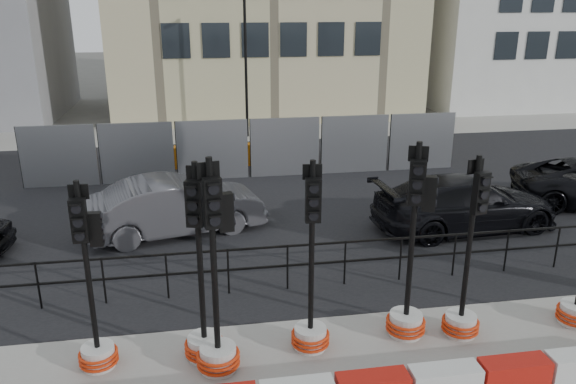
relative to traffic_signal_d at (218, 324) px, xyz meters
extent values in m
plane|color=#51514C|center=(1.51, 1.24, -0.85)|extent=(120.00, 120.00, 0.00)
cube|color=black|center=(1.51, 8.24, -0.83)|extent=(40.00, 14.00, 0.03)
cube|color=gray|center=(1.51, 17.24, -0.84)|extent=(40.00, 4.00, 0.02)
cylinder|color=black|center=(-3.29, 2.44, -0.35)|extent=(0.04, 0.04, 1.00)
cylinder|color=black|center=(-2.09, 2.44, -0.35)|extent=(0.04, 0.04, 1.00)
cylinder|color=black|center=(-0.89, 2.44, -0.35)|extent=(0.04, 0.04, 1.00)
cylinder|color=black|center=(0.31, 2.44, -0.35)|extent=(0.04, 0.04, 1.00)
cylinder|color=black|center=(1.51, 2.44, -0.35)|extent=(0.04, 0.04, 1.00)
cylinder|color=black|center=(2.71, 2.44, -0.35)|extent=(0.04, 0.04, 1.00)
cylinder|color=black|center=(3.91, 2.44, -0.35)|extent=(0.04, 0.04, 1.00)
cylinder|color=black|center=(5.11, 2.44, -0.35)|extent=(0.04, 0.04, 1.00)
cylinder|color=black|center=(6.31, 2.44, -0.35)|extent=(0.04, 0.04, 1.00)
cylinder|color=black|center=(7.51, 2.44, -0.35)|extent=(0.04, 0.04, 1.00)
cube|color=black|center=(1.51, 2.44, 0.13)|extent=(18.00, 0.04, 0.04)
cube|color=black|center=(1.51, 2.44, -0.30)|extent=(18.00, 0.04, 0.04)
cube|color=gray|center=(-4.49, 10.24, 0.15)|extent=(2.30, 0.05, 2.00)
cylinder|color=black|center=(-5.64, 10.24, 0.15)|extent=(0.05, 0.05, 2.00)
cube|color=gray|center=(-2.09, 10.24, 0.15)|extent=(2.30, 0.05, 2.00)
cylinder|color=black|center=(-3.24, 10.24, 0.15)|extent=(0.05, 0.05, 2.00)
cube|color=gray|center=(0.31, 10.24, 0.15)|extent=(2.30, 0.05, 2.00)
cylinder|color=black|center=(-0.84, 10.24, 0.15)|extent=(0.05, 0.05, 2.00)
cube|color=gray|center=(2.71, 10.24, 0.15)|extent=(2.30, 0.05, 2.00)
cylinder|color=black|center=(1.56, 10.24, 0.15)|extent=(0.05, 0.05, 2.00)
cube|color=gray|center=(5.11, 10.24, 0.15)|extent=(2.30, 0.05, 2.00)
cylinder|color=black|center=(3.96, 10.24, 0.15)|extent=(0.05, 0.05, 2.00)
cube|color=gray|center=(7.51, 10.24, 0.15)|extent=(2.30, 0.05, 2.00)
cylinder|color=black|center=(6.36, 10.24, 0.15)|extent=(0.05, 0.05, 2.00)
cube|color=orange|center=(-2.49, 11.74, -0.45)|extent=(1.00, 0.40, 0.80)
cube|color=orange|center=(-0.49, 11.74, -0.45)|extent=(1.00, 0.40, 0.80)
cube|color=orange|center=(1.51, 11.74, -0.45)|extent=(1.00, 0.40, 0.80)
cube|color=orange|center=(3.51, 11.74, -0.45)|extent=(1.00, 0.40, 0.80)
cylinder|color=black|center=(2.01, 16.24, 2.15)|extent=(0.12, 0.12, 6.00)
cube|color=silver|center=(3.08, -1.56, -0.30)|extent=(1.00, 0.35, 0.50)
cube|color=red|center=(4.13, -1.56, -0.30)|extent=(1.00, 0.35, 0.50)
cylinder|color=white|center=(-1.92, 0.40, -0.65)|extent=(0.52, 0.52, 0.39)
torus|color=red|center=(-1.92, 0.40, -0.73)|extent=(0.63, 0.63, 0.05)
torus|color=red|center=(-1.92, 0.40, -0.65)|extent=(0.63, 0.63, 0.05)
torus|color=red|center=(-1.92, 0.40, -0.58)|extent=(0.63, 0.63, 0.05)
cylinder|color=black|center=(-1.92, 0.40, 0.89)|extent=(0.09, 0.09, 2.89)
cube|color=black|center=(-1.92, 0.29, 1.76)|extent=(0.23, 0.14, 0.67)
cylinder|color=black|center=(-1.92, 0.21, 1.54)|extent=(0.15, 0.05, 0.14)
cylinder|color=black|center=(-1.92, 0.21, 1.76)|extent=(0.15, 0.05, 0.14)
cylinder|color=black|center=(-1.92, 0.21, 1.97)|extent=(0.15, 0.05, 0.14)
cube|color=black|center=(-1.92, 0.46, 2.14)|extent=(0.29, 0.03, 0.23)
cube|color=black|center=(-1.73, 0.40, 1.56)|extent=(0.19, 0.13, 0.53)
cylinder|color=white|center=(-0.22, 0.37, -0.64)|extent=(0.56, 0.56, 0.41)
torus|color=red|center=(-0.22, 0.37, -0.72)|extent=(0.67, 0.67, 0.05)
torus|color=red|center=(-0.22, 0.37, -0.64)|extent=(0.67, 0.67, 0.05)
torus|color=red|center=(-0.22, 0.37, -0.56)|extent=(0.67, 0.67, 0.05)
cylinder|color=black|center=(-0.22, 0.37, 1.01)|extent=(0.09, 0.09, 3.09)
cube|color=black|center=(-0.26, 0.25, 1.93)|extent=(0.28, 0.21, 0.72)
cylinder|color=black|center=(-0.28, 0.17, 1.71)|extent=(0.16, 0.09, 0.15)
cylinder|color=black|center=(-0.28, 0.17, 1.93)|extent=(0.16, 0.09, 0.15)
cylinder|color=black|center=(-0.28, 0.17, 2.16)|extent=(0.16, 0.09, 0.15)
cube|color=black|center=(-0.20, 0.43, 2.34)|extent=(0.30, 0.12, 0.25)
cylinder|color=white|center=(-0.02, 0.01, -0.63)|extent=(0.58, 0.58, 0.43)
torus|color=red|center=(-0.02, 0.01, -0.72)|extent=(0.70, 0.70, 0.05)
torus|color=red|center=(-0.02, 0.01, -0.63)|extent=(0.70, 0.70, 0.05)
torus|color=red|center=(-0.02, 0.01, -0.55)|extent=(0.70, 0.70, 0.05)
cylinder|color=black|center=(-0.02, 0.01, 1.09)|extent=(0.10, 0.10, 3.23)
cube|color=black|center=(0.01, -0.11, 2.06)|extent=(0.28, 0.20, 0.75)
cylinder|color=black|center=(0.03, -0.20, 1.82)|extent=(0.17, 0.08, 0.16)
cylinder|color=black|center=(0.03, -0.20, 2.06)|extent=(0.17, 0.08, 0.16)
cylinder|color=black|center=(0.03, -0.20, 2.30)|extent=(0.17, 0.08, 0.16)
cube|color=black|center=(-0.03, 0.08, 2.49)|extent=(0.32, 0.09, 0.26)
cube|color=black|center=(0.20, 0.05, 1.84)|extent=(0.24, 0.18, 0.59)
cylinder|color=white|center=(1.56, 0.36, -0.64)|extent=(0.55, 0.55, 0.40)
torus|color=red|center=(1.56, 0.36, -0.73)|extent=(0.66, 0.66, 0.05)
torus|color=red|center=(1.56, 0.36, -0.64)|extent=(0.66, 0.66, 0.05)
torus|color=red|center=(1.56, 0.36, -0.56)|extent=(0.66, 0.66, 0.05)
cylinder|color=black|center=(1.56, 0.36, 0.97)|extent=(0.09, 0.09, 3.03)
cube|color=black|center=(1.55, 0.24, 1.88)|extent=(0.26, 0.16, 0.71)
cylinder|color=black|center=(1.54, 0.16, 1.66)|extent=(0.16, 0.06, 0.15)
cylinder|color=black|center=(1.54, 0.16, 1.88)|extent=(0.16, 0.06, 0.15)
cylinder|color=black|center=(1.54, 0.16, 2.11)|extent=(0.16, 0.06, 0.15)
cube|color=black|center=(1.57, 0.42, 2.29)|extent=(0.30, 0.06, 0.24)
cylinder|color=white|center=(3.30, 0.48, -0.63)|extent=(0.58, 0.58, 0.43)
torus|color=red|center=(3.30, 0.48, -0.72)|extent=(0.70, 0.70, 0.05)
torus|color=red|center=(3.30, 0.48, -0.63)|extent=(0.70, 0.70, 0.05)
torus|color=red|center=(3.30, 0.48, -0.55)|extent=(0.70, 0.70, 0.05)
cylinder|color=black|center=(3.30, 0.48, 1.08)|extent=(0.10, 0.10, 3.21)
cube|color=black|center=(3.26, 0.36, 2.04)|extent=(0.29, 0.23, 0.75)
cylinder|color=black|center=(3.23, 0.28, 1.81)|extent=(0.17, 0.10, 0.16)
cylinder|color=black|center=(3.23, 0.28, 2.04)|extent=(0.17, 0.10, 0.16)
cylinder|color=black|center=(3.23, 0.28, 2.28)|extent=(0.17, 0.10, 0.16)
cube|color=black|center=(3.32, 0.54, 2.47)|extent=(0.31, 0.14, 0.26)
cube|color=black|center=(3.51, 0.41, 1.83)|extent=(0.25, 0.20, 0.59)
cylinder|color=white|center=(4.27, 0.33, -0.65)|extent=(0.54, 0.54, 0.40)
torus|color=red|center=(4.27, 0.33, -0.73)|extent=(0.65, 0.65, 0.05)
torus|color=red|center=(4.27, 0.33, -0.65)|extent=(0.65, 0.65, 0.05)
torus|color=red|center=(4.27, 0.33, -0.57)|extent=(0.65, 0.65, 0.05)
cylinder|color=black|center=(4.27, 0.33, 0.96)|extent=(0.09, 0.09, 3.01)
cube|color=black|center=(4.29, 0.21, 1.86)|extent=(0.27, 0.19, 0.70)
cylinder|color=black|center=(4.31, 0.13, 1.64)|extent=(0.16, 0.08, 0.15)
cylinder|color=black|center=(4.31, 0.13, 1.86)|extent=(0.16, 0.08, 0.15)
cylinder|color=black|center=(4.31, 0.13, 2.08)|extent=(0.16, 0.08, 0.15)
cube|color=black|center=(4.25, 0.38, 2.26)|extent=(0.30, 0.10, 0.24)
cylinder|color=white|center=(6.50, 0.31, -0.64)|extent=(0.55, 0.55, 0.41)
torus|color=red|center=(6.50, 0.31, -0.72)|extent=(0.66, 0.66, 0.05)
torus|color=red|center=(6.50, 0.31, -0.64)|extent=(0.66, 0.66, 0.05)
torus|color=red|center=(6.50, 0.31, -0.56)|extent=(0.66, 0.66, 0.05)
imported|color=#4A494E|center=(-0.79, 5.86, -0.12)|extent=(3.56, 5.13, 1.46)
imported|color=black|center=(6.55, 4.93, -0.15)|extent=(2.77, 5.15, 1.40)
camera|label=1|loc=(-0.16, -7.70, 4.79)|focal=35.00mm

